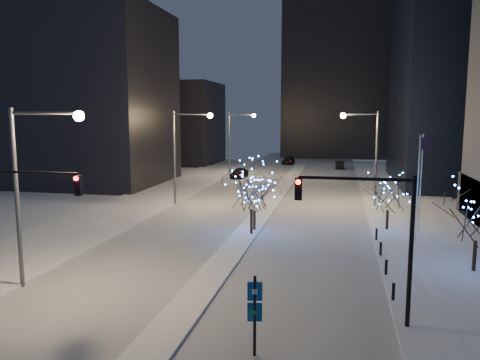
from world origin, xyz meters
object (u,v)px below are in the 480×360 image
(traffic_signal_east, at_px, (375,225))
(holiday_tree_plaza_near, at_px, (477,214))
(holiday_tree_plaza_far, at_px, (388,193))
(street_lamp_w_far, at_px, (235,135))
(street_lamp_east, at_px, (368,146))
(holiday_tree_median_near, at_px, (252,187))
(street_lamp_w_mid, at_px, (184,145))
(car_mid, at_px, (340,165))
(car_near, at_px, (239,173))
(street_lamp_w_near, at_px, (32,173))
(holiday_tree_median_far, at_px, (255,195))
(wayfinding_sign, at_px, (255,307))
(car_far, at_px, (288,160))
(traffic_signal_west, at_px, (18,212))

(traffic_signal_east, xyz_separation_m, holiday_tree_plaza_near, (6.58, 8.86, -1.08))
(holiday_tree_plaza_far, bearing_deg, street_lamp_w_far, 122.07)
(street_lamp_east, xyz_separation_m, holiday_tree_median_near, (-9.58, -14.10, -2.48))
(street_lamp_w_far, bearing_deg, holiday_tree_plaza_far, -57.93)
(street_lamp_w_mid, bearing_deg, car_mid, 67.39)
(car_near, bearing_deg, holiday_tree_plaza_near, -52.39)
(street_lamp_w_mid, distance_m, traffic_signal_east, 31.60)
(car_mid, relative_size, holiday_tree_plaza_near, 0.80)
(street_lamp_w_near, height_order, holiday_tree_median_far, street_lamp_w_near)
(car_mid, height_order, holiday_tree_plaza_near, holiday_tree_plaza_near)
(car_near, distance_m, wayfinding_sign, 53.98)
(car_mid, height_order, car_far, car_far)
(street_lamp_w_far, bearing_deg, street_lamp_w_near, -90.00)
(holiday_tree_median_near, bearing_deg, street_lamp_east, 55.80)
(holiday_tree_plaza_far, bearing_deg, holiday_tree_median_near, -160.65)
(street_lamp_east, relative_size, holiday_tree_plaza_far, 2.09)
(car_near, height_order, holiday_tree_median_far, holiday_tree_median_far)
(street_lamp_w_near, bearing_deg, car_mid, 75.78)
(street_lamp_w_near, xyz_separation_m, traffic_signal_west, (0.50, -2.00, -1.74))
(street_lamp_w_near, bearing_deg, traffic_signal_east, -3.21)
(street_lamp_w_near, distance_m, holiday_tree_plaza_far, 27.09)
(traffic_signal_east, bearing_deg, holiday_tree_plaza_near, 53.39)
(car_near, bearing_deg, holiday_tree_median_far, -68.33)
(traffic_signal_west, bearing_deg, street_lamp_w_far, 90.55)
(holiday_tree_median_far, bearing_deg, traffic_signal_west, -117.38)
(holiday_tree_median_near, bearing_deg, street_lamp_w_far, 104.65)
(holiday_tree_median_far, height_order, wayfinding_sign, holiday_tree_median_far)
(street_lamp_w_mid, distance_m, wayfinding_sign, 32.86)
(holiday_tree_median_near, relative_size, holiday_tree_plaza_far, 1.33)
(traffic_signal_west, relative_size, traffic_signal_east, 1.00)
(traffic_signal_west, distance_m, holiday_tree_plaza_near, 25.93)
(holiday_tree_plaza_near, bearing_deg, holiday_tree_plaza_far, 113.17)
(traffic_signal_west, distance_m, car_mid, 67.88)
(street_lamp_w_mid, relative_size, holiday_tree_median_far, 2.24)
(street_lamp_w_mid, distance_m, car_far, 45.88)
(street_lamp_w_mid, bearing_deg, street_lamp_east, 8.96)
(street_lamp_w_far, height_order, holiday_tree_median_near, street_lamp_w_far)
(holiday_tree_median_near, height_order, holiday_tree_median_far, holiday_tree_median_near)
(holiday_tree_plaza_far, bearing_deg, street_lamp_w_mid, 160.16)
(traffic_signal_east, height_order, wayfinding_sign, traffic_signal_east)
(street_lamp_w_far, height_order, holiday_tree_plaza_near, street_lamp_w_far)
(car_mid, bearing_deg, holiday_tree_median_near, 80.88)
(holiday_tree_median_near, xyz_separation_m, holiday_tree_median_far, (0.00, 1.35, -0.90))
(car_near, bearing_deg, car_far, 84.27)
(street_lamp_w_far, bearing_deg, car_mid, 40.65)
(car_mid, bearing_deg, traffic_signal_east, 90.07)
(traffic_signal_west, bearing_deg, wayfinding_sign, -12.48)
(street_lamp_w_near, distance_m, holiday_tree_median_far, 18.26)
(car_near, height_order, holiday_tree_plaza_far, holiday_tree_plaza_far)
(street_lamp_w_near, height_order, car_mid, street_lamp_w_near)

